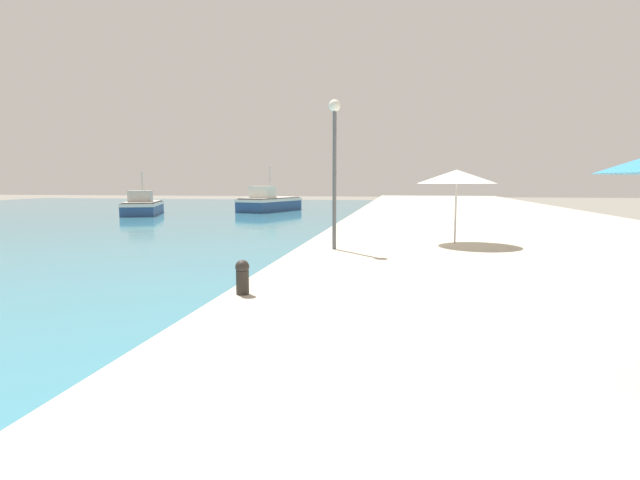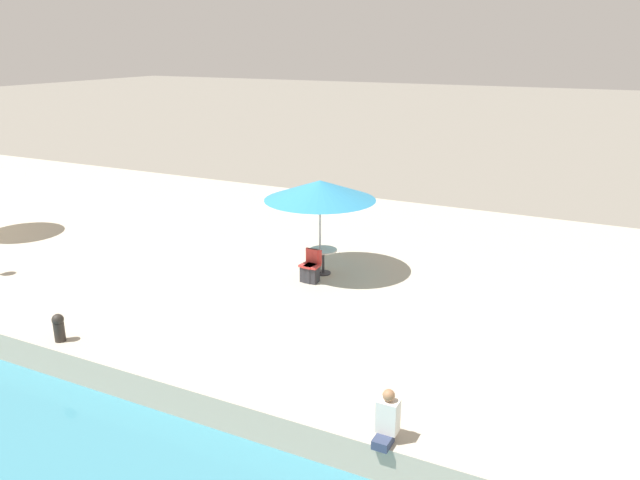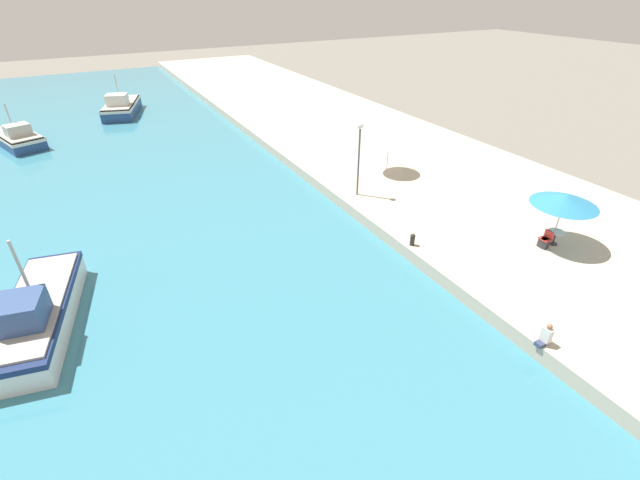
# 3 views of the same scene
# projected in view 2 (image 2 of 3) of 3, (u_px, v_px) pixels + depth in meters

# --- Properties ---
(cafe_umbrella_pink) EXTENTS (3.16, 3.16, 2.74)m
(cafe_umbrella_pink) POSITION_uv_depth(u_px,v_px,m) (320.00, 190.00, 17.40)
(cafe_umbrella_pink) COLOR #B7B7B7
(cafe_umbrella_pink) RESTS_ON quay_promenade
(cafe_table) EXTENTS (0.80, 0.80, 0.74)m
(cafe_table) POSITION_uv_depth(u_px,v_px,m) (323.00, 256.00, 17.92)
(cafe_table) COLOR #333338
(cafe_table) RESTS_ON quay_promenade
(cafe_chair_left) EXTENTS (0.48, 0.45, 0.91)m
(cafe_chair_left) POSITION_uv_depth(u_px,v_px,m) (309.00, 270.00, 17.41)
(cafe_chair_left) COLOR #2D2D33
(cafe_chair_left) RESTS_ON quay_promenade
(cafe_chair_right) EXTENTS (0.44, 0.41, 0.91)m
(cafe_chair_right) POSITION_uv_depth(u_px,v_px,m) (312.00, 271.00, 17.36)
(cafe_chair_right) COLOR #2D2D33
(cafe_chair_right) RESTS_ON quay_promenade
(person_at_quay) EXTENTS (0.52, 0.36, 0.95)m
(person_at_quay) POSITION_uv_depth(u_px,v_px,m) (387.00, 419.00, 10.40)
(person_at_quay) COLOR #333D5B
(person_at_quay) RESTS_ON quay_promenade
(mooring_bollard) EXTENTS (0.26, 0.26, 0.65)m
(mooring_bollard) POSITION_uv_depth(u_px,v_px,m) (59.00, 327.00, 13.92)
(mooring_bollard) COLOR #2D2823
(mooring_bollard) RESTS_ON quay_promenade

